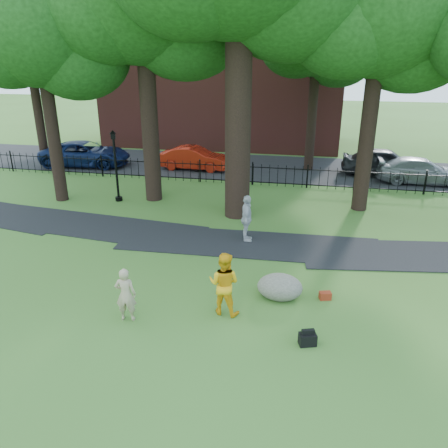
% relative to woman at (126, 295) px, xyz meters
% --- Properties ---
extents(ground, '(120.00, 120.00, 0.00)m').
position_rel_woman_xyz_m(ground, '(1.57, 1.78, -0.78)').
color(ground, '#3D6021').
rests_on(ground, ground).
extents(footpath, '(36.07, 3.85, 0.03)m').
position_rel_woman_xyz_m(footpath, '(2.57, 5.68, -0.78)').
color(footpath, black).
rests_on(footpath, ground).
extents(street, '(80.00, 7.00, 0.02)m').
position_rel_woman_xyz_m(street, '(1.57, 17.78, -0.78)').
color(street, black).
rests_on(street, ground).
extents(iron_fence, '(44.00, 0.04, 1.20)m').
position_rel_woman_xyz_m(iron_fence, '(1.57, 13.78, -0.18)').
color(iron_fence, black).
rests_on(iron_fence, ground).
extents(brick_building, '(18.00, 8.00, 12.00)m').
position_rel_woman_xyz_m(brick_building, '(-2.43, 25.78, 5.22)').
color(brick_building, maroon).
rests_on(brick_building, ground).
extents(tree_row, '(26.82, 7.96, 12.42)m').
position_rel_woman_xyz_m(tree_row, '(2.08, 10.18, 7.37)').
color(tree_row, black).
rests_on(tree_row, ground).
extents(woman, '(0.62, 0.46, 1.57)m').
position_rel_woman_xyz_m(woman, '(0.00, 0.00, 0.00)').
color(woman, tan).
rests_on(woman, ground).
extents(man, '(1.00, 0.83, 1.85)m').
position_rel_woman_xyz_m(man, '(2.55, 0.87, 0.14)').
color(man, '#F9B015').
rests_on(man, ground).
extents(pedestrian, '(0.58, 1.14, 1.86)m').
position_rel_woman_xyz_m(pedestrian, '(2.41, 6.00, 0.15)').
color(pedestrian, '#B5B6BA').
rests_on(pedestrian, ground).
extents(boulder, '(1.44, 1.13, 0.79)m').
position_rel_woman_xyz_m(boulder, '(4.03, 2.02, -0.39)').
color(boulder, '#645F53').
rests_on(boulder, ground).
extents(lamppost, '(0.35, 0.35, 3.50)m').
position_rel_woman_xyz_m(lamppost, '(-4.58, 9.69, 0.93)').
color(lamppost, black).
rests_on(lamppost, ground).
extents(backpack, '(0.49, 0.39, 0.32)m').
position_rel_woman_xyz_m(backpack, '(4.91, -0.17, -0.62)').
color(backpack, black).
rests_on(backpack, ground).
extents(red_bag, '(0.39, 0.30, 0.23)m').
position_rel_woman_xyz_m(red_bag, '(5.39, 2.16, -0.67)').
color(red_bag, maroon).
rests_on(red_bag, ground).
extents(red_sedan, '(4.39, 1.69, 1.43)m').
position_rel_woman_xyz_m(red_sedan, '(-2.49, 16.50, -0.07)').
color(red_sedan, '#AC1E0D').
rests_on(red_sedan, ground).
extents(navy_van, '(5.89, 3.21, 1.57)m').
position_rel_woman_xyz_m(navy_van, '(-9.65, 16.04, -0.00)').
color(navy_van, '#0D1941').
rests_on(navy_van, ground).
extents(grey_car, '(4.92, 2.06, 1.66)m').
position_rel_woman_xyz_m(grey_car, '(8.97, 17.28, 0.05)').
color(grey_car, black).
rests_on(grey_car, ground).
extents(silver_car, '(4.84, 1.97, 1.40)m').
position_rel_woman_xyz_m(silver_car, '(10.81, 16.03, -0.08)').
color(silver_car, gray).
rests_on(silver_car, ground).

